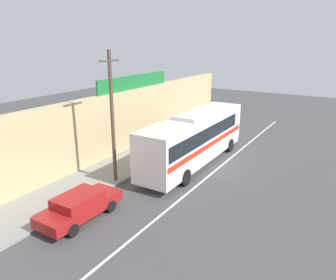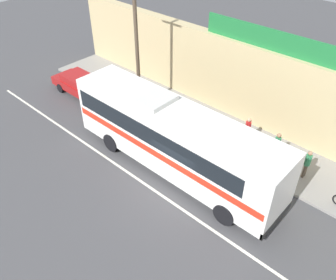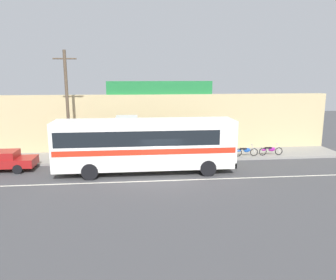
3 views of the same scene
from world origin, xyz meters
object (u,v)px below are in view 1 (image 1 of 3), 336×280
Objects in this scene: parked_car at (80,206)px; utility_pole at (112,116)px; intercity_bus at (194,137)px; motorcycle_blue at (211,122)px; pedestrian_far_right at (184,127)px; pedestrian_far_left at (173,130)px; pedestrian_by_curb at (158,135)px; motorcycle_orange at (204,127)px.

utility_pole is at bearing 17.86° from parked_car.
intercity_bus reaches higher than motorcycle_blue.
pedestrian_far_right is (5.39, 3.80, -1.00)m from intercity_bus.
pedestrian_far_left is (3.66, 3.93, -0.92)m from intercity_bus.
pedestrian_far_right is at bearing 8.98° from parked_car.
intercity_bus is at bearing -144.78° from pedestrian_far_right.
parked_car is 2.80× the size of pedestrian_far_right.
parked_car is (-9.65, 1.43, -1.33)m from intercity_bus.
intercity_bus is 7.03× the size of pedestrian_by_curb.
motorcycle_blue is at bearing 4.96° from parked_car.
pedestrian_by_curb is at bearing 10.85° from utility_pole.
utility_pole is at bearing -172.98° from pedestrian_far_left.
pedestrian_by_curb is (-1.89, 0.25, -0.04)m from pedestrian_far_left.
motorcycle_blue is 8.40m from pedestrian_by_curb.
motorcycle_orange is 2.79m from pedestrian_far_right.
pedestrian_far_left is at bearing 7.02° from utility_pole.
intercity_bus is 9.85m from parked_car.
pedestrian_far_right is (15.04, 2.38, 0.33)m from parked_car.
intercity_bus is at bearing -132.98° from pedestrian_far_left.
motorcycle_blue is 6.50m from pedestrian_far_left.
intercity_bus is 7.31× the size of pedestrian_far_right.
pedestrian_far_right reaches higher than parked_car.
pedestrian_by_curb is (11.43, 2.76, 0.37)m from parked_car.
utility_pole is at bearing -174.78° from pedestrian_far_right.
parked_car is 19.81m from motorcycle_blue.
intercity_bus is at bearing -159.21° from motorcycle_orange.
pedestrian_far_left is at bearing 47.02° from intercity_bus.
motorcycle_blue is at bearing 1.16° from utility_pole.
pedestrian_by_curb reaches higher than motorcycle_blue.
pedestrian_far_right is 3.63m from pedestrian_by_curb.
pedestrian_far_left reaches higher than pedestrian_far_right.
pedestrian_far_left is at bearing 10.65° from parked_car.
motorcycle_blue is at bearing -7.16° from pedestrian_by_curb.
motorcycle_orange is at bearing -177.47° from motorcycle_blue.
utility_pole is (-5.31, 2.83, 2.20)m from intercity_bus.
motorcycle_blue is 1.12× the size of pedestrian_far_left.
utility_pole is 7.87m from pedestrian_by_curb.
pedestrian_far_left is at bearing 172.97° from motorcycle_blue.
pedestrian_far_right is at bearing 163.99° from motorcycle_orange.
intercity_bus is at bearing -8.40° from parked_car.
utility_pole reaches higher than motorcycle_blue.
intercity_bus is 4.64m from pedestrian_by_curb.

